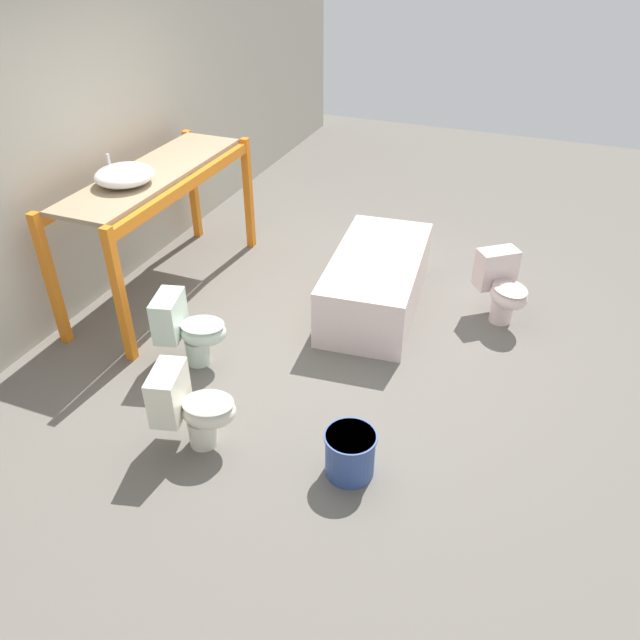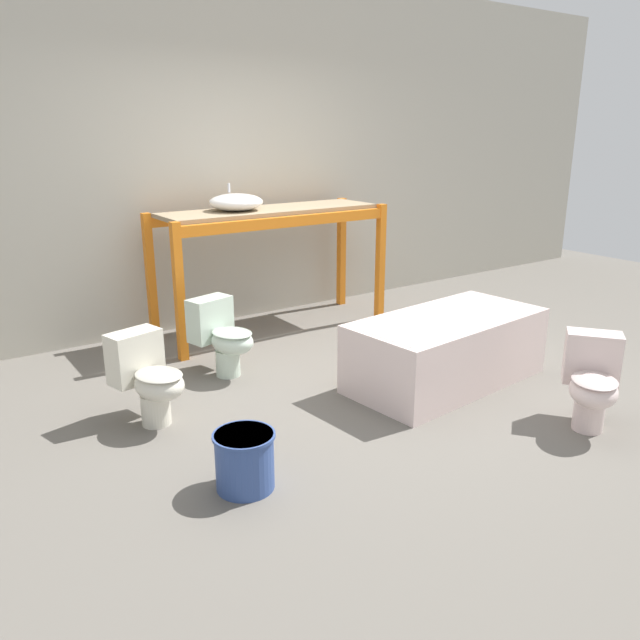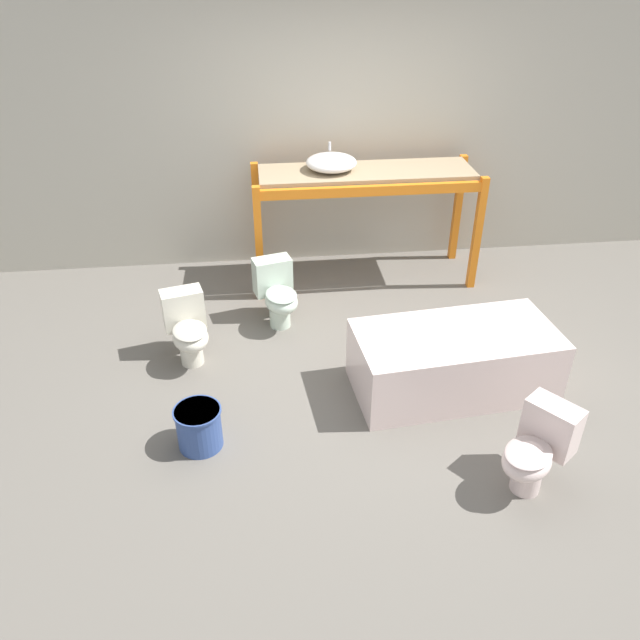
{
  "view_description": "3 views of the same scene",
  "coord_description": "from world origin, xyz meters",
  "px_view_note": "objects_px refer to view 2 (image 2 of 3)",
  "views": [
    {
      "loc": [
        -3.89,
        -1.58,
        2.97
      ],
      "look_at": [
        -0.44,
        -0.22,
        0.48
      ],
      "focal_mm": 35.0,
      "sensor_mm": 36.0,
      "label": 1
    },
    {
      "loc": [
        -2.61,
        -3.34,
        1.8
      ],
      "look_at": [
        -0.54,
        -0.35,
        0.68
      ],
      "focal_mm": 35.0,
      "sensor_mm": 36.0,
      "label": 2
    },
    {
      "loc": [
        -0.83,
        -4.01,
        3.05
      ],
      "look_at": [
        -0.42,
        -0.29,
        0.67
      ],
      "focal_mm": 35.0,
      "sensor_mm": 36.0,
      "label": 3
    }
  ],
  "objects_px": {
    "toilet_extra": "(592,380)",
    "bucket_white": "(245,459)",
    "bathtub_main": "(447,345)",
    "toilet_far": "(222,335)",
    "toilet_near": "(149,376)",
    "sink_basin": "(236,202)"
  },
  "relations": [
    {
      "from": "bathtub_main",
      "to": "toilet_far",
      "type": "bearing_deg",
      "value": 134.43
    },
    {
      "from": "toilet_near",
      "to": "toilet_extra",
      "type": "bearing_deg",
      "value": -50.52
    },
    {
      "from": "bucket_white",
      "to": "toilet_far",
      "type": "bearing_deg",
      "value": 67.58
    },
    {
      "from": "toilet_far",
      "to": "bucket_white",
      "type": "xyz_separation_m",
      "value": [
        -0.62,
        -1.5,
        -0.15
      ]
    },
    {
      "from": "toilet_near",
      "to": "bucket_white",
      "type": "height_order",
      "value": "toilet_near"
    },
    {
      "from": "bathtub_main",
      "to": "toilet_extra",
      "type": "xyz_separation_m",
      "value": [
        0.21,
        -1.03,
        0.02
      ]
    },
    {
      "from": "bucket_white",
      "to": "toilet_near",
      "type": "bearing_deg",
      "value": 97.1
    },
    {
      "from": "sink_basin",
      "to": "toilet_far",
      "type": "bearing_deg",
      "value": -125.23
    },
    {
      "from": "sink_basin",
      "to": "toilet_extra",
      "type": "height_order",
      "value": "sink_basin"
    },
    {
      "from": "toilet_extra",
      "to": "bathtub_main",
      "type": "bearing_deg",
      "value": 154.12
    },
    {
      "from": "toilet_extra",
      "to": "bucket_white",
      "type": "relative_size",
      "value": 1.81
    },
    {
      "from": "toilet_near",
      "to": "toilet_far",
      "type": "relative_size",
      "value": 1.0
    },
    {
      "from": "toilet_far",
      "to": "toilet_extra",
      "type": "distance_m",
      "value": 2.58
    },
    {
      "from": "bathtub_main",
      "to": "toilet_extra",
      "type": "relative_size",
      "value": 2.64
    },
    {
      "from": "toilet_extra",
      "to": "bucket_white",
      "type": "distance_m",
      "value": 2.2
    },
    {
      "from": "toilet_extra",
      "to": "bucket_white",
      "type": "xyz_separation_m",
      "value": [
        -2.11,
        0.6,
        -0.15
      ]
    },
    {
      "from": "sink_basin",
      "to": "bathtub_main",
      "type": "xyz_separation_m",
      "value": [
        0.7,
        -1.89,
        -0.9
      ]
    },
    {
      "from": "sink_basin",
      "to": "toilet_near",
      "type": "bearing_deg",
      "value": -135.65
    },
    {
      "from": "sink_basin",
      "to": "bathtub_main",
      "type": "relative_size",
      "value": 0.3
    },
    {
      "from": "toilet_far",
      "to": "sink_basin",
      "type": "bearing_deg",
      "value": 40.36
    },
    {
      "from": "toilet_extra",
      "to": "bucket_white",
      "type": "bearing_deg",
      "value": -143.5
    },
    {
      "from": "toilet_far",
      "to": "bucket_white",
      "type": "height_order",
      "value": "toilet_far"
    }
  ]
}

